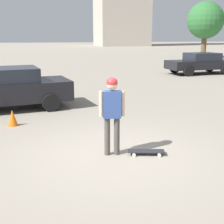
{
  "coord_description": "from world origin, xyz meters",
  "views": [
    {
      "loc": [
        6.3,
        -1.45,
        2.57
      ],
      "look_at": [
        0.0,
        0.0,
        0.97
      ],
      "focal_mm": 50.0,
      "sensor_mm": 36.0,
      "label": 1
    }
  ],
  "objects_px": {
    "skateboard": "(146,151)",
    "traffic_cone": "(12,118)",
    "car_parked_near": "(6,88)",
    "person": "(112,108)",
    "car_parked_far": "(201,63)"
  },
  "relations": [
    {
      "from": "skateboard",
      "to": "car_parked_near",
      "type": "distance_m",
      "value": 6.27
    },
    {
      "from": "car_parked_near",
      "to": "skateboard",
      "type": "bearing_deg",
      "value": 113.0
    },
    {
      "from": "skateboard",
      "to": "traffic_cone",
      "type": "xyz_separation_m",
      "value": [
        -3.02,
        -3.04,
        0.16
      ]
    },
    {
      "from": "car_parked_far",
      "to": "skateboard",
      "type": "bearing_deg",
      "value": 53.08
    },
    {
      "from": "skateboard",
      "to": "car_parked_far",
      "type": "bearing_deg",
      "value": -108.51
    },
    {
      "from": "car_parked_near",
      "to": "traffic_cone",
      "type": "height_order",
      "value": "car_parked_near"
    },
    {
      "from": "car_parked_near",
      "to": "car_parked_far",
      "type": "height_order",
      "value": "car_parked_near"
    },
    {
      "from": "person",
      "to": "traffic_cone",
      "type": "bearing_deg",
      "value": 137.32
    },
    {
      "from": "skateboard",
      "to": "traffic_cone",
      "type": "bearing_deg",
      "value": -30.89
    },
    {
      "from": "car_parked_far",
      "to": "traffic_cone",
      "type": "bearing_deg",
      "value": 37.21
    },
    {
      "from": "person",
      "to": "car_parked_far",
      "type": "relative_size",
      "value": 0.37
    },
    {
      "from": "skateboard",
      "to": "car_parked_near",
      "type": "height_order",
      "value": "car_parked_near"
    },
    {
      "from": "skateboard",
      "to": "traffic_cone",
      "type": "height_order",
      "value": "traffic_cone"
    },
    {
      "from": "car_parked_far",
      "to": "car_parked_near",
      "type": "bearing_deg",
      "value": 29.62
    },
    {
      "from": "person",
      "to": "car_parked_far",
      "type": "xyz_separation_m",
      "value": [
        -13.02,
        9.13,
        -0.31
      ]
    }
  ]
}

